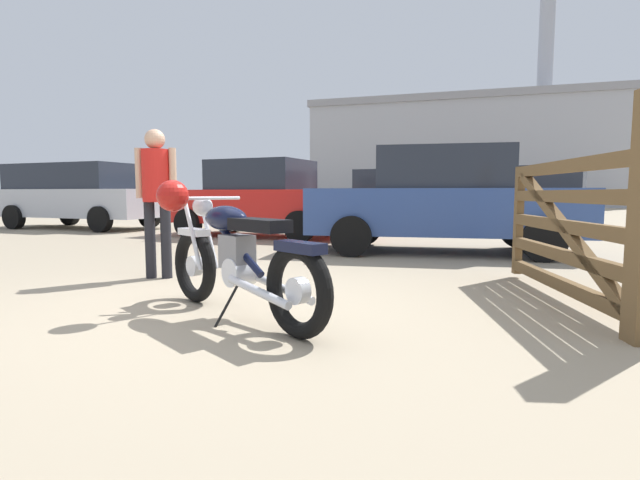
% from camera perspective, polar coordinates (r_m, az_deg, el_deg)
% --- Properties ---
extents(ground_plane, '(80.00, 80.00, 0.00)m').
position_cam_1_polar(ground_plane, '(4.07, -11.54, -8.15)').
color(ground_plane, gray).
extents(vintage_motorcycle, '(1.91, 1.04, 1.07)m').
position_cam_1_polar(vintage_motorcycle, '(3.75, -10.42, -1.64)').
color(vintage_motorcycle, black).
rests_on(vintage_motorcycle, ground_plane).
extents(timber_gate, '(0.87, 2.47, 1.60)m').
position_cam_1_polar(timber_gate, '(4.47, 28.45, 1.65)').
color(timber_gate, brown).
rests_on(timber_gate, ground_plane).
extents(bystander, '(0.44, 0.30, 1.66)m').
position_cam_1_polar(bystander, '(5.67, -18.85, 5.91)').
color(bystander, black).
rests_on(bystander, ground_plane).
extents(blue_hatchback_right, '(4.71, 1.99, 1.74)m').
position_cam_1_polar(blue_hatchback_right, '(14.67, -26.70, 4.93)').
color(blue_hatchback_right, black).
rests_on(blue_hatchback_right, ground_plane).
extents(white_estate_far, '(4.27, 2.05, 1.67)m').
position_cam_1_polar(white_estate_far, '(10.72, -6.92, 4.90)').
color(white_estate_far, black).
rests_on(white_estate_far, ground_plane).
extents(pale_sedan_back, '(4.43, 2.44, 1.67)m').
position_cam_1_polar(pale_sedan_back, '(8.01, 14.29, 4.55)').
color(pale_sedan_back, black).
rests_on(pale_sedan_back, ground_plane).
extents(red_hatchback_near, '(4.71, 1.99, 1.74)m').
position_cam_1_polar(red_hatchback_near, '(16.44, 9.89, 5.45)').
color(red_hatchback_near, black).
rests_on(red_hatchback_near, ground_plane).
extents(dark_sedan_left, '(4.14, 2.37, 1.78)m').
position_cam_1_polar(dark_sedan_left, '(16.31, 24.05, 4.97)').
color(dark_sedan_left, black).
rests_on(dark_sedan_left, ground_plane).
extents(industrial_building, '(23.29, 12.79, 16.96)m').
position_cam_1_polar(industrial_building, '(40.28, 16.88, 9.66)').
color(industrial_building, '#9EA0A8').
rests_on(industrial_building, ground_plane).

